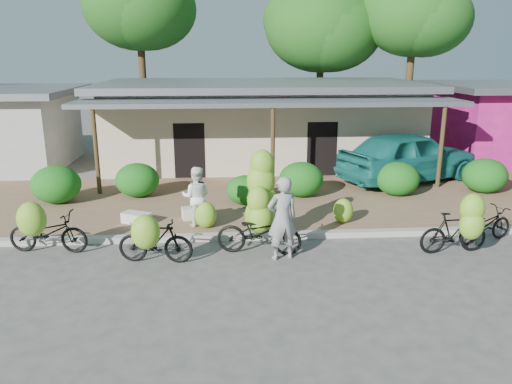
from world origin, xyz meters
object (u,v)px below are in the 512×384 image
(tree_far_center, at_px, (135,3))
(teal_van, at_px, (409,156))
(bike_center, at_px, (260,214))
(bike_left, at_px, (153,239))
(vendor, at_px, (282,218))
(sack_near, at_px, (198,212))
(bike_far_left, at_px, (45,230))
(bike_right, at_px, (459,228))
(tree_center_right, at_px, (318,24))
(bystander, at_px, (196,197))
(sack_far, at_px, (137,218))
(tree_near_right, at_px, (410,13))
(bike_far_right, at_px, (485,225))

(tree_far_center, relative_size, teal_van, 1.67)
(bike_center, bearing_deg, bike_left, 118.56)
(vendor, bearing_deg, teal_van, -144.11)
(sack_near, height_order, teal_van, teal_van)
(bike_far_left, xyz_separation_m, bike_right, (9.41, -0.75, 0.09))
(bike_right, distance_m, teal_van, 6.51)
(tree_center_right, bearing_deg, bike_center, -104.95)
(tree_far_center, distance_m, bystander, 14.96)
(sack_far, bearing_deg, tree_center_right, 61.81)
(tree_center_right, relative_size, bystander, 5.12)
(bike_far_left, xyz_separation_m, bike_center, (4.93, -0.07, 0.29))
(tree_center_right, relative_size, vendor, 4.22)
(bike_center, relative_size, bystander, 1.49)
(tree_near_right, relative_size, sack_far, 10.82)
(bike_left, xyz_separation_m, sack_near, (0.83, 2.85, -0.33))
(tree_near_right, distance_m, bike_far_right, 14.65)
(bike_far_right, height_order, sack_far, bike_far_right)
(bike_far_left, xyz_separation_m, sack_far, (1.77, 1.71, -0.33))
(tree_far_center, distance_m, bike_far_left, 15.99)
(tree_center_right, relative_size, bike_far_right, 4.63)
(tree_far_center, height_order, bike_right, tree_far_center)
(tree_far_center, xyz_separation_m, bike_right, (9.38, -15.50, -6.10))
(tree_far_center, xyz_separation_m, bike_far_left, (-0.02, -14.75, -6.19))
(bike_left, bearing_deg, sack_near, -7.77)
(sack_far, xyz_separation_m, teal_van, (8.82, 3.92, 0.76))
(bystander, height_order, teal_van, teal_van)
(bike_left, bearing_deg, sack_far, 25.79)
(tree_far_center, xyz_separation_m, bystander, (3.37, -13.34, -5.86))
(bike_far_right, xyz_separation_m, teal_van, (0.11, 5.57, 0.58))
(bike_center, relative_size, sack_far, 3.14)
(tree_near_right, height_order, bike_left, tree_near_right)
(tree_center_right, bearing_deg, bike_far_left, -120.62)
(tree_near_right, bearing_deg, bike_left, -126.71)
(bike_center, distance_m, sack_far, 3.68)
(bike_center, relative_size, vendor, 1.23)
(tree_center_right, distance_m, bike_center, 16.63)
(bike_far_left, distance_m, bike_left, 2.67)
(tree_far_center, distance_m, sack_far, 14.68)
(bike_center, relative_size, sack_near, 2.77)
(tree_near_right, bearing_deg, vendor, -118.82)
(bike_far_right, relative_size, vendor, 0.91)
(vendor, bearing_deg, bike_far_left, -21.28)
(bystander, bearing_deg, bike_far_right, 175.25)
(teal_van, bearing_deg, sack_far, 89.13)
(bike_right, bearing_deg, bike_left, 85.69)
(tree_far_center, bearing_deg, teal_van, -40.79)
(bike_right, bearing_deg, bike_far_right, -57.37)
(sack_far, bearing_deg, bike_far_right, -10.73)
(sack_near, relative_size, sack_far, 1.13)
(bike_center, xyz_separation_m, sack_far, (-3.16, 1.78, -0.62))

